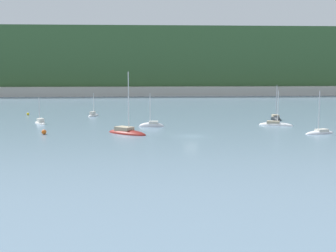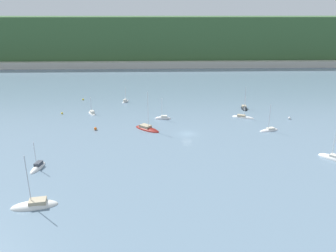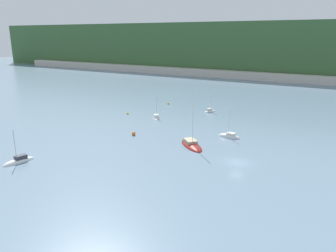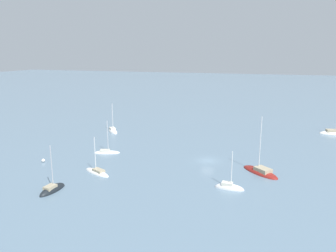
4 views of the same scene
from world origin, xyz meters
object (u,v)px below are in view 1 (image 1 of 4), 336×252
object	(u,v)px
mooring_buoy_0	(44,132)
sailboat_1	(152,126)
sailboat_7	(127,133)
sailboat_3	(276,125)
sailboat_5	(320,133)
sailboat_6	(276,119)
sailboat_9	(40,123)
mooring_buoy_2	(28,114)
sailboat_8	(93,116)

from	to	relation	value
mooring_buoy_0	sailboat_1	bearing A→B (deg)	26.23
sailboat_7	sailboat_3	bearing A→B (deg)	59.88
sailboat_5	sailboat_6	world-z (taller)	sailboat_6
sailboat_5	sailboat_6	distance (m)	22.39
sailboat_3	sailboat_9	bearing A→B (deg)	-162.95
sailboat_7	sailboat_9	bearing A→B (deg)	-178.95
sailboat_1	sailboat_9	bearing A→B (deg)	-13.35
sailboat_7	sailboat_9	size ratio (longest dim) A/B	1.98
mooring_buoy_2	sailboat_6	bearing A→B (deg)	-13.33
mooring_buoy_0	sailboat_7	bearing A→B (deg)	0.20
sailboat_8	sailboat_9	bearing A→B (deg)	170.85
sailboat_6	mooring_buoy_0	size ratio (longest dim) A/B	10.46
sailboat_6	sailboat_9	size ratio (longest dim) A/B	1.49
sailboat_3	sailboat_1	bearing A→B (deg)	-154.94
sailboat_1	sailboat_5	distance (m)	32.70
sailboat_8	mooring_buoy_0	bearing A→B (deg)	-165.88
sailboat_5	sailboat_6	bearing A→B (deg)	-104.82
sailboat_1	sailboat_6	xyz separation A→B (m)	(28.88, 10.48, -0.01)
sailboat_7	sailboat_8	size ratio (longest dim) A/B	1.91
sailboat_1	mooring_buoy_2	bearing A→B (deg)	-36.87
sailboat_8	mooring_buoy_2	xyz separation A→B (m)	(-16.68, 3.38, 0.16)
sailboat_5	sailboat_7	distance (m)	35.36
mooring_buoy_0	mooring_buoy_2	bearing A→B (deg)	107.44
sailboat_7	sailboat_8	world-z (taller)	sailboat_7
sailboat_3	sailboat_7	bearing A→B (deg)	-137.72
sailboat_3	sailboat_8	size ratio (longest dim) A/B	1.26
sailboat_8	mooring_buoy_0	distance (m)	31.46
sailboat_3	sailboat_6	xyz separation A→B (m)	(2.98, 9.96, -0.00)
sailboat_3	mooring_buoy_0	size ratio (longest dim) A/B	9.12
sailboat_7	sailboat_5	bearing A→B (deg)	37.98
sailboat_8	mooring_buoy_2	size ratio (longest dim) A/B	9.82
sailboat_8	sailboat_9	world-z (taller)	sailboat_8
sailboat_3	sailboat_8	distance (m)	44.78
sailboat_6	sailboat_7	distance (m)	39.26
sailboat_3	sailboat_5	distance (m)	13.19
sailboat_6	sailboat_9	xyz separation A→B (m)	(-52.65, -3.98, 0.06)
sailboat_7	sailboat_9	world-z (taller)	sailboat_7
sailboat_6	sailboat_5	bearing A→B (deg)	8.89
sailboat_7	sailboat_8	xyz separation A→B (m)	(-9.02, 30.85, 0.03)
sailboat_3	sailboat_8	xyz separation A→B (m)	(-39.73, 20.66, 0.07)
sailboat_1	mooring_buoy_0	world-z (taller)	sailboat_1
sailboat_9	mooring_buoy_2	xyz separation A→B (m)	(-6.74, 18.05, 0.17)
sailboat_9	mooring_buoy_0	xyz separation A→B (m)	(4.02, -16.23, 0.29)
sailboat_1	mooring_buoy_2	distance (m)	39.17
sailboat_5	sailboat_7	world-z (taller)	sailboat_7
mooring_buoy_0	sailboat_6	bearing A→B (deg)	22.56
sailboat_3	mooring_buoy_0	bearing A→B (deg)	-143.43
sailboat_7	mooring_buoy_2	bearing A→B (deg)	168.43
sailboat_6	sailboat_7	size ratio (longest dim) A/B	0.75
sailboat_8	sailboat_9	size ratio (longest dim) A/B	1.03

